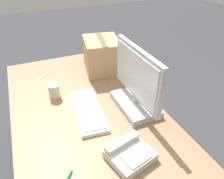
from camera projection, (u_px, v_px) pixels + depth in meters
The scene contains 7 objects.
office_desk at pixel (92, 155), 1.55m from camera, with size 1.80×0.90×0.74m.
monitor at pixel (136, 86), 1.33m from camera, with size 0.51×0.21×0.40m.
keyboard at pixel (88, 110), 1.36m from camera, with size 0.45×0.20×0.03m.
desk_phone at pixel (129, 154), 1.06m from camera, with size 0.23×0.24×0.07m.
paper_cup_left at pixel (54, 91), 1.48m from camera, with size 0.08×0.08×0.10m.
spoon at pixel (42, 77), 1.73m from camera, with size 0.09×0.13×0.00m.
cardboard_box at pixel (102, 55), 1.77m from camera, with size 0.37×0.32×0.27m.
Camera 1 is at (1.01, -0.28, 1.61)m, focal length 35.00 mm.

